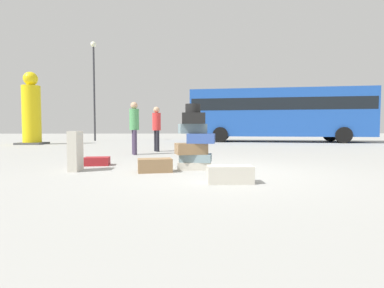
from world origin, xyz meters
name	(u,v)px	position (x,y,z in m)	size (l,w,h in m)	color
ground_plane	(217,172)	(0.00, 0.00, 0.00)	(80.00, 80.00, 0.00)	#9E9E99
suitcase_tower	(194,143)	(-0.41, 0.41, 0.55)	(0.85, 0.67, 1.34)	beige
suitcase_maroon_foreground_near	(97,161)	(-2.60, 1.15, 0.09)	(0.55, 0.39, 0.18)	maroon
suitcase_cream_left_side	(230,174)	(0.06, -1.14, 0.13)	(0.69, 0.34, 0.27)	beige
suitcase_brown_white_trunk	(155,165)	(-1.19, 0.05, 0.13)	(0.64, 0.37, 0.26)	olive
suitcase_cream_foreground_far	(75,151)	(-2.77, 0.27, 0.39)	(0.18, 0.44, 0.79)	beige
person_bearded_onlooker	(157,125)	(-1.55, 5.14, 0.95)	(0.30, 0.32, 1.61)	black
person_tourist_with_camera	(134,123)	(-2.16, 3.86, 0.99)	(0.30, 0.33, 1.67)	#3F334C
yellow_dummy_statue	(31,112)	(-8.37, 10.14, 1.65)	(1.27, 1.27, 3.72)	yellow
parked_bus	(278,112)	(5.27, 12.48, 1.83)	(10.80, 4.55, 3.15)	#1E4CA5
lamp_post	(94,77)	(-6.32, 14.29, 4.17)	(0.36, 0.36, 6.44)	#333338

